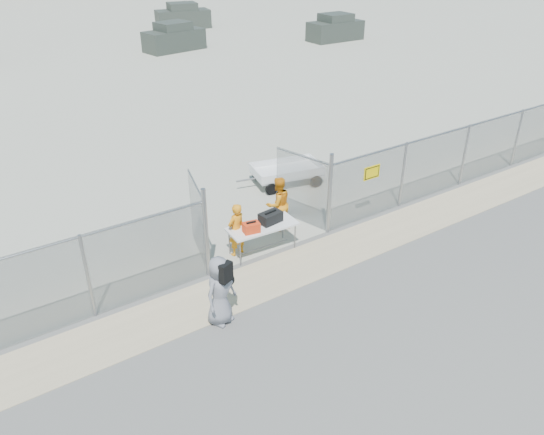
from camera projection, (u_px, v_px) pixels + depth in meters
ground at (316, 287)px, 13.43m from camera, size 160.00×160.00×0.00m
tarmac_inside at (4, 37)px, 43.99m from camera, size 160.00×80.00×0.01m
dirt_strip at (293, 268)px, 14.16m from camera, size 44.00×1.60×0.01m
chain_link_fence at (272, 217)px, 14.36m from camera, size 40.00×0.20×2.20m
folding_table at (262, 238)px, 14.72m from camera, size 2.00×0.93×0.83m
orange_bag at (251, 227)px, 14.15m from camera, size 0.48×0.37×0.27m
black_duffel at (271, 217)px, 14.61m from camera, size 0.67×0.45×0.30m
security_worker_left at (236, 230)px, 14.42m from camera, size 0.64×0.49×1.56m
security_worker_right at (278, 204)px, 15.64m from camera, size 0.83×0.65×1.68m
visitor at (220, 291)px, 11.87m from camera, size 0.98×0.81×1.72m
utility_trailer at (287, 173)px, 18.71m from camera, size 3.36×2.22×0.75m
parked_vehicle_near at (174, 37)px, 38.62m from camera, size 4.64×2.67×1.98m
parked_vehicle_mid at (183, 16)px, 47.27m from camera, size 5.00×3.04×2.11m
parked_vehicle_far at (335, 27)px, 42.09m from camera, size 4.45×2.02×2.01m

